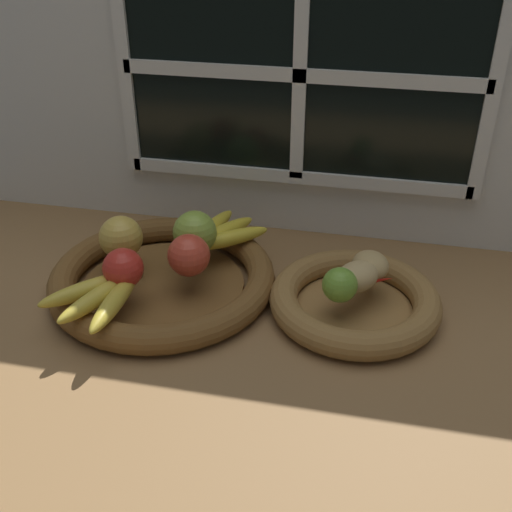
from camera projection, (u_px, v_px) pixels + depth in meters
ground_plane at (268, 322)px, 99.94cm from camera, size 140.00×90.00×3.00cm
back_wall at (301, 89)px, 109.40cm from camera, size 140.00×4.60×55.00cm
fruit_bowl_left at (163, 278)px, 104.33cm from camera, size 38.05×38.05×4.54cm
fruit_bowl_right at (355, 301)px, 98.66cm from camera, size 27.36×27.36×4.54cm
apple_red_front at (123, 268)px, 96.46cm from camera, size 6.46×6.46×6.46cm
apple_red_right at (189, 255)px, 99.30cm from camera, size 6.95×6.95×6.95cm
apple_green_back at (195, 233)px, 105.06cm from camera, size 7.55×7.55×7.55cm
apple_golden_left at (121, 237)px, 103.83cm from camera, size 7.37×7.37×7.37cm
banana_bunch_front at (102, 295)px, 93.51cm from camera, size 13.37×17.05×2.80cm
banana_bunch_back at (219, 234)px, 109.46cm from camera, size 14.15×16.32×2.75cm
potato_back at (370, 265)px, 99.37cm from camera, size 7.59×8.14×4.16cm
potato_large at (357, 277)px, 96.20cm from camera, size 9.18×9.33×4.53cm
lime_near at (340, 285)px, 93.38cm from camera, size 5.45×5.45×5.45cm
chili_pepper at (360, 283)px, 96.62cm from camera, size 11.23×6.96×2.38cm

